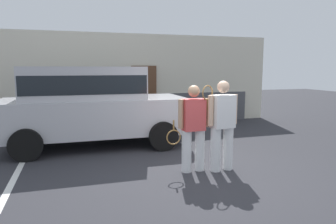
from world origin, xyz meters
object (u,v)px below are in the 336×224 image
at_px(tennis_player_woman, 222,124).
at_px(potted_plant_by_porch, 225,113).
at_px(tennis_player_man, 193,127).
at_px(parked_suv, 91,102).

distance_m(tennis_player_woman, potted_plant_by_porch, 5.45).
bearing_deg(tennis_player_woman, potted_plant_by_porch, -125.35).
xyz_separation_m(tennis_player_man, potted_plant_by_porch, (3.15, 4.66, -0.50)).
distance_m(tennis_player_man, potted_plant_by_porch, 5.64).
bearing_deg(parked_suv, tennis_player_man, -55.66).
bearing_deg(tennis_player_man, potted_plant_by_porch, -125.32).
bearing_deg(potted_plant_by_porch, parked_suv, -157.74).
height_order(parked_suv, potted_plant_by_porch, parked_suv).
relative_size(parked_suv, potted_plant_by_porch, 6.93).
relative_size(tennis_player_man, potted_plant_by_porch, 2.54).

